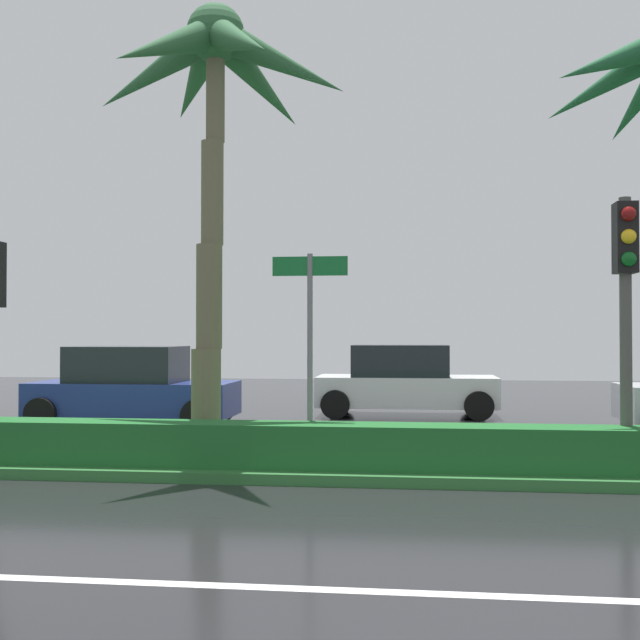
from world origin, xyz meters
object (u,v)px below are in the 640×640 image
at_px(street_name_sign, 310,327).
at_px(traffic_signal_median_right, 626,282).
at_px(palm_tree_centre_left, 216,94).
at_px(car_in_traffic_leading, 132,388).
at_px(car_in_traffic_second, 404,382).

bearing_deg(street_name_sign, traffic_signal_median_right, -4.27).
bearing_deg(palm_tree_centre_left, car_in_traffic_leading, 124.04).
bearing_deg(car_in_traffic_second, traffic_signal_median_right, -69.53).
xyz_separation_m(palm_tree_centre_left, car_in_traffic_leading, (-2.92, 4.32, -4.89)).
distance_m(palm_tree_centre_left, car_in_traffic_second, 9.17).
distance_m(traffic_signal_median_right, street_name_sign, 4.39).
relative_size(street_name_sign, car_in_traffic_leading, 0.70).
xyz_separation_m(traffic_signal_median_right, car_in_traffic_second, (-3.02, 8.10, -1.86)).
height_order(street_name_sign, car_in_traffic_leading, street_name_sign).
distance_m(palm_tree_centre_left, street_name_sign, 4.00).
bearing_deg(car_in_traffic_second, street_name_sign, -99.56).
bearing_deg(traffic_signal_median_right, street_name_sign, 175.73).
height_order(palm_tree_centre_left, street_name_sign, palm_tree_centre_left).
bearing_deg(street_name_sign, car_in_traffic_leading, 132.43).
xyz_separation_m(street_name_sign, car_in_traffic_second, (1.31, 7.78, -1.25)).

